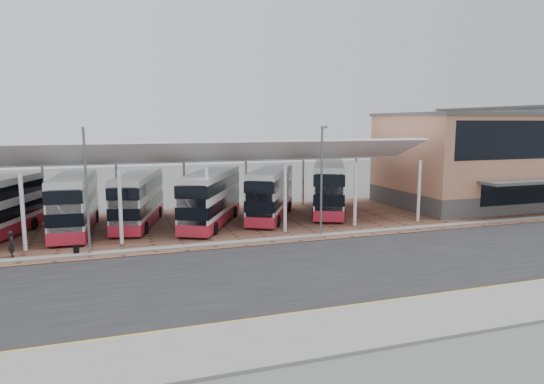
% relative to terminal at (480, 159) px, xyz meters
% --- Properties ---
extents(ground, '(140.00, 140.00, 0.00)m').
position_rel_terminal_xyz_m(ground, '(-23.00, -13.92, -4.66)').
color(ground, '#50534E').
extents(road, '(120.00, 14.00, 0.02)m').
position_rel_terminal_xyz_m(road, '(-23.00, -14.92, -4.65)').
color(road, black).
rests_on(road, ground).
extents(forecourt, '(72.00, 16.00, 0.06)m').
position_rel_terminal_xyz_m(forecourt, '(-21.00, -0.92, -4.63)').
color(forecourt, brown).
rests_on(forecourt, ground).
extents(sidewalk, '(120.00, 4.00, 0.14)m').
position_rel_terminal_xyz_m(sidewalk, '(-23.00, -22.92, -4.59)').
color(sidewalk, slate).
rests_on(sidewalk, ground).
extents(north_kerb, '(120.00, 0.80, 0.14)m').
position_rel_terminal_xyz_m(north_kerb, '(-23.00, -7.72, -4.59)').
color(north_kerb, slate).
rests_on(north_kerb, ground).
extents(yellow_line_near, '(120.00, 0.12, 0.01)m').
position_rel_terminal_xyz_m(yellow_line_near, '(-23.00, -20.92, -4.63)').
color(yellow_line_near, gold).
rests_on(yellow_line_near, road).
extents(yellow_line_far, '(120.00, 0.12, 0.01)m').
position_rel_terminal_xyz_m(yellow_line_far, '(-23.00, -20.62, -4.63)').
color(yellow_line_far, gold).
rests_on(yellow_line_far, road).
extents(canopy, '(37.00, 11.63, 7.07)m').
position_rel_terminal_xyz_m(canopy, '(-29.00, 0.01, 1.14)').
color(canopy, white).
rests_on(canopy, ground).
extents(terminal, '(18.40, 14.40, 9.25)m').
position_rel_terminal_xyz_m(terminal, '(0.00, 0.00, 0.00)').
color(terminal, '#4D4A49').
rests_on(terminal, ground).
extents(lamp_west, '(0.16, 0.90, 8.07)m').
position_rel_terminal_xyz_m(lamp_west, '(-37.00, -7.65, -0.30)').
color(lamp_west, slate).
rests_on(lamp_west, ground).
extents(lamp_east, '(0.16, 0.90, 8.07)m').
position_rel_terminal_xyz_m(lamp_east, '(-21.00, -7.65, -0.30)').
color(lamp_east, slate).
rests_on(lamp_east, ground).
extents(bus_1, '(3.19, 10.74, 4.37)m').
position_rel_terminal_xyz_m(bus_1, '(-38.20, -0.38, -2.43)').
color(bus_1, silver).
rests_on(bus_1, forecourt).
extents(bus_2, '(4.89, 10.40, 4.18)m').
position_rel_terminal_xyz_m(bus_2, '(-33.48, 0.51, -2.52)').
color(bus_2, silver).
rests_on(bus_2, forecourt).
extents(bus_3, '(6.93, 10.51, 4.35)m').
position_rel_terminal_xyz_m(bus_3, '(-27.89, -1.33, -2.44)').
color(bus_3, silver).
rests_on(bus_3, forecourt).
extents(bus_4, '(7.07, 10.27, 4.28)m').
position_rel_terminal_xyz_m(bus_4, '(-22.39, -0.15, -2.47)').
color(bus_4, silver).
rests_on(bus_4, forecourt).
extents(bus_5, '(7.07, 11.22, 4.61)m').
position_rel_terminal_xyz_m(bus_5, '(-16.44, 0.73, -2.31)').
color(bus_5, silver).
rests_on(bus_5, forecourt).
extents(pedestrian, '(0.55, 0.69, 1.65)m').
position_rel_terminal_xyz_m(pedestrian, '(-41.54, -6.74, -3.78)').
color(pedestrian, black).
rests_on(pedestrian, forecourt).
extents(suitcase, '(0.35, 0.25, 0.59)m').
position_rel_terminal_xyz_m(suitcase, '(-37.81, -7.34, -4.30)').
color(suitcase, black).
rests_on(suitcase, forecourt).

